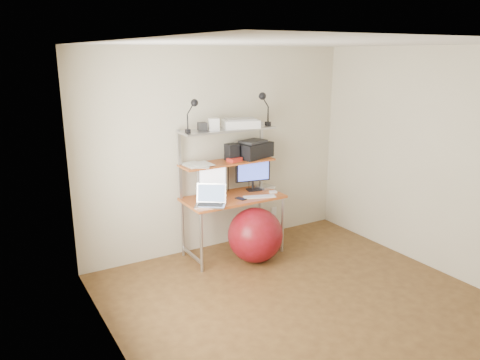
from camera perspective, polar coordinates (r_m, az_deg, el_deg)
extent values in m
plane|color=brown|center=(4.85, 7.94, -14.83)|extent=(3.60, 3.60, 0.00)
plane|color=silver|center=(4.21, 9.23, 16.14)|extent=(3.60, 3.60, 0.00)
plane|color=beige|center=(5.83, -2.64, 3.66)|extent=(3.60, 0.00, 3.60)
plane|color=beige|center=(3.56, -14.70, -4.48)|extent=(0.00, 3.60, 3.60)
plane|color=beige|center=(5.65, 22.90, 2.08)|extent=(0.00, 3.60, 3.60)
cube|color=#B55B23|center=(5.66, -0.86, -2.19)|extent=(1.20, 0.60, 0.03)
cylinder|color=#B2B2B7|center=(5.32, -4.72, -7.63)|extent=(0.04, 0.04, 0.71)
cylinder|color=#B2B2B7|center=(5.76, -7.01, -5.87)|extent=(0.04, 0.04, 0.71)
cylinder|color=#B2B2B7|center=(5.86, 5.21, -5.45)|extent=(0.04, 0.04, 0.71)
cylinder|color=#B2B2B7|center=(6.26, 2.43, -4.02)|extent=(0.04, 0.04, 0.71)
cube|color=#B2B2B7|center=(5.52, -7.37, 1.83)|extent=(0.03, 0.04, 0.84)
cube|color=#B2B2B7|center=(6.05, 2.59, 3.12)|extent=(0.03, 0.04, 0.84)
cube|color=#B55B23|center=(5.66, -1.53, 2.17)|extent=(1.18, 0.34, 0.02)
cube|color=#B2B2B7|center=(5.58, -1.56, 6.17)|extent=(1.18, 0.34, 0.02)
cube|color=silver|center=(6.50, 4.16, -3.82)|extent=(0.08, 0.01, 0.12)
cube|color=#A9A8AD|center=(5.63, -3.28, -2.05)|extent=(0.18, 0.14, 0.01)
cylinder|color=#A9A8AD|center=(5.63, -3.38, -1.45)|extent=(0.03, 0.03, 0.10)
cube|color=#A9A8AD|center=(5.58, -3.41, 0.47)|extent=(0.39, 0.05, 0.29)
plane|color=white|center=(5.57, -3.33, 0.43)|extent=(0.35, 0.02, 0.35)
cube|color=black|center=(5.91, 1.67, -1.19)|extent=(0.18, 0.16, 0.01)
cylinder|color=black|center=(5.91, 1.57, -0.61)|extent=(0.03, 0.03, 0.10)
cube|color=black|center=(5.86, 1.58, 1.14)|extent=(0.45, 0.11, 0.27)
plane|color=#435AE6|center=(5.85, 1.67, 1.10)|extent=(0.40, 0.08, 0.41)
cube|color=#BCBCC0|center=(5.33, -3.62, -3.06)|extent=(0.41, 0.39, 0.02)
cube|color=#2A2A2C|center=(5.33, -3.62, -2.96)|extent=(0.32, 0.28, 0.00)
cube|color=#BCBCC0|center=(5.41, -3.47, -1.49)|extent=(0.32, 0.25, 0.22)
plane|color=#6F89B9|center=(5.41, -3.47, -1.49)|extent=(0.30, 0.24, 0.30)
cube|color=silver|center=(5.64, 2.38, -2.04)|extent=(0.40, 0.23, 0.01)
cube|color=silver|center=(5.81, 4.05, -1.47)|extent=(0.10, 0.08, 0.03)
cube|color=#BCBCC0|center=(5.99, 3.03, -0.87)|extent=(0.23, 0.23, 0.04)
cube|color=black|center=(5.56, 0.10, -2.29)|extent=(0.11, 0.15, 0.01)
cube|color=black|center=(5.87, 1.59, 3.68)|extent=(0.52, 0.43, 0.19)
cube|color=#2A2A2C|center=(5.85, 1.60, 4.72)|extent=(0.36, 0.31, 0.03)
cube|color=black|center=(5.68, -1.00, 3.40)|extent=(0.15, 0.15, 0.20)
cube|color=red|center=(5.64, -0.67, 2.48)|extent=(0.19, 0.15, 0.05)
cube|color=silver|center=(5.64, 0.09, 6.88)|extent=(0.48, 0.38, 0.09)
cube|color=#A9A8AD|center=(5.63, 0.09, 7.44)|extent=(0.40, 0.30, 0.02)
cube|color=silver|center=(5.46, -3.22, 6.81)|extent=(0.14, 0.13, 0.14)
cube|color=#2A2A2C|center=(5.45, -4.62, 6.52)|extent=(0.10, 0.10, 0.09)
cube|color=black|center=(5.28, -6.37, 5.93)|extent=(0.05, 0.06, 0.05)
cylinder|color=black|center=(5.26, -6.41, 7.08)|extent=(0.01, 0.01, 0.17)
sphere|color=black|center=(5.26, -5.57, 9.35)|extent=(0.08, 0.08, 0.08)
cube|color=black|center=(5.80, 3.42, 6.86)|extent=(0.05, 0.06, 0.05)
cylinder|color=black|center=(5.79, 3.44, 8.01)|extent=(0.02, 0.02, 0.18)
sphere|color=black|center=(5.70, 2.75, 10.18)|extent=(0.09, 0.09, 0.09)
sphere|color=maroon|center=(5.59, 1.87, -6.73)|extent=(0.66, 0.66, 0.66)
cube|color=white|center=(5.48, -5.67, 1.80)|extent=(0.23, 0.29, 0.00)
cube|color=white|center=(5.44, -4.78, 1.78)|extent=(0.33, 0.35, 0.00)
cube|color=white|center=(5.49, -5.71, 1.95)|extent=(0.24, 0.30, 0.00)
cube|color=white|center=(5.48, -4.64, 1.98)|extent=(0.21, 0.28, 0.00)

